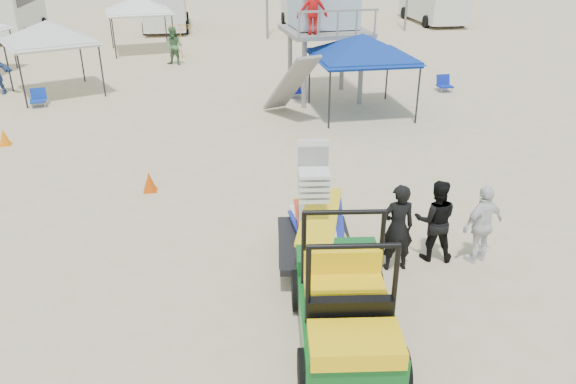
{
  "coord_description": "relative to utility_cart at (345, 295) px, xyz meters",
  "views": [
    {
      "loc": [
        -1.01,
        -6.7,
        5.92
      ],
      "look_at": [
        0.5,
        3.0,
        1.3
      ],
      "focal_mm": 35.0,
      "sensor_mm": 36.0,
      "label": 1
    }
  ],
  "objects": [
    {
      "name": "ground",
      "position": [
        -0.89,
        0.01,
        -0.97
      ],
      "size": [
        140.0,
        140.0,
        0.0
      ],
      "primitive_type": "plane",
      "color": "beige",
      "rests_on": "ground"
    },
    {
      "name": "utility_cart",
      "position": [
        0.0,
        0.0,
        0.0
      ],
      "size": [
        1.67,
        2.89,
        2.09
      ],
      "color": "#0D561E",
      "rests_on": "ground"
    },
    {
      "name": "surf_trailer",
      "position": [
        0.01,
        2.34,
        -0.06
      ],
      "size": [
        1.59,
        2.61,
        2.24
      ],
      "color": "black",
      "rests_on": "ground"
    },
    {
      "name": "man_left",
      "position": [
        1.52,
        2.04,
        -0.09
      ],
      "size": [
        0.64,
        0.42,
        1.75
      ],
      "primitive_type": "imported",
      "rotation": [
        0.0,
        0.0,
        3.13
      ],
      "color": "black",
      "rests_on": "ground"
    },
    {
      "name": "man_mid",
      "position": [
        2.37,
        2.29,
        -0.14
      ],
      "size": [
        0.95,
        0.82,
        1.67
      ],
      "primitive_type": "imported",
      "rotation": [
        0.0,
        0.0,
        2.87
      ],
      "color": "black",
      "rests_on": "ground"
    },
    {
      "name": "man_right",
      "position": [
        3.22,
        2.04,
        -0.17
      ],
      "size": [
        1.02,
        0.67,
        1.6
      ],
      "primitive_type": "imported",
      "rotation": [
        0.0,
        0.0,
        3.47
      ],
      "color": "white",
      "rests_on": "ground"
    },
    {
      "name": "lifeguard_tower",
      "position": [
        2.61,
        14.07,
        2.5
      ],
      "size": [
        3.14,
        3.14,
        4.66
      ],
      "color": "gray",
      "rests_on": "ground"
    },
    {
      "name": "canopy_blue",
      "position": [
        3.55,
        11.9,
        1.62
      ],
      "size": [
        3.24,
        3.24,
        3.14
      ],
      "color": "black",
      "rests_on": "ground"
    },
    {
      "name": "canopy_white_a",
      "position": [
        -7.53,
        16.15,
        1.69
      ],
      "size": [
        3.99,
        3.99,
        3.21
      ],
      "color": "black",
      "rests_on": "ground"
    },
    {
      "name": "umbrella_b",
      "position": [
        -2.76,
        22.17,
        -0.1
      ],
      "size": [
        2.71,
        2.7,
        1.74
      ],
      "primitive_type": "imported",
      "rotation": [
        0.0,
        0.0,
        0.86
      ],
      "color": "orange",
      "rests_on": "ground"
    },
    {
      "name": "cone_near",
      "position": [
        -3.34,
        6.33,
        -0.72
      ],
      "size": [
        0.34,
        0.34,
        0.5
      ],
      "primitive_type": "cone",
      "color": "#D84A06",
      "rests_on": "ground"
    },
    {
      "name": "cone_far",
      "position": [
        -7.88,
        10.35,
        -0.72
      ],
      "size": [
        0.34,
        0.34,
        0.5
      ],
      "primitive_type": "cone",
      "color": "orange",
      "rests_on": "ground"
    },
    {
      "name": "beach_chair_a",
      "position": [
        -7.86,
        14.51,
        -0.66
      ],
      "size": [
        0.64,
        0.69,
        0.64
      ],
      "color": "#0E33A1",
      "rests_on": "ground"
    },
    {
      "name": "beach_chair_b",
      "position": [
        1.62,
        14.3,
        -0.66
      ],
      "size": [
        0.63,
        0.68,
        0.64
      ],
      "color": "#0F1DA7",
      "rests_on": "ground"
    },
    {
      "name": "beach_chair_c",
      "position": [
        7.68,
        14.23,
        -0.66
      ],
      "size": [
        0.56,
        0.59,
        0.64
      ],
      "color": "#0E249F",
      "rests_on": "ground"
    },
    {
      "name": "rv_far_left",
      "position": [
        -12.89,
        30.0,
        0.83
      ],
      "size": [
        2.64,
        6.8,
        3.25
      ],
      "color": "silver",
      "rests_on": "ground"
    },
    {
      "name": "rv_mid_left",
      "position": [
        -3.89,
        31.5,
        0.83
      ],
      "size": [
        2.65,
        6.5,
        3.25
      ],
      "color": "silver",
      "rests_on": "ground"
    },
    {
      "name": "rv_mid_right",
      "position": [
        5.11,
        30.0,
        0.83
      ],
      "size": [
        2.64,
        7.0,
        3.25
      ],
      "color": "silver",
      "rests_on": "ground"
    },
    {
      "name": "distant_beachgoers",
      "position": [
        -7.25,
        18.19,
        -0.08
      ],
      "size": [
        8.2,
        5.09,
        1.8
      ],
      "color": "#497747",
      "rests_on": "ground"
    }
  ]
}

